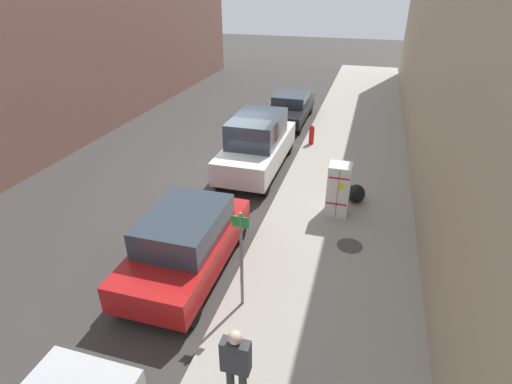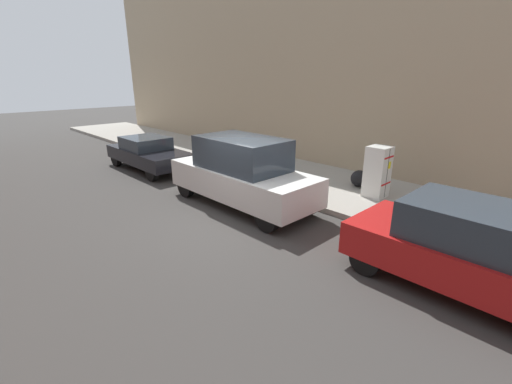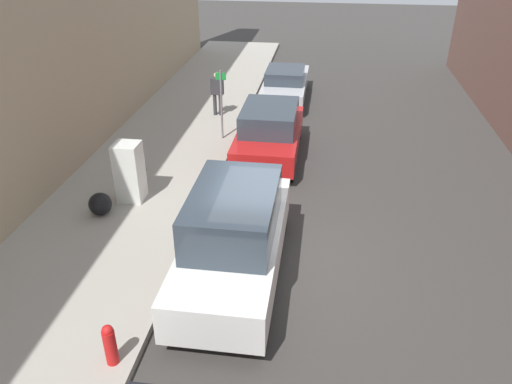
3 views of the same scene
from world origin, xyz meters
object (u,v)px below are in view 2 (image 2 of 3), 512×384
at_px(fire_hydrant, 226,163).
at_px(parked_van_white, 242,172).
at_px(trash_bag, 359,179).
at_px(parked_sedan_dark, 148,153).
at_px(parked_suv_red, 473,249).
at_px(discarded_refrigerator, 377,172).

distance_m(fire_hydrant, parked_van_white, 3.34).
distance_m(trash_bag, parked_sedan_dark, 8.89).
height_order(fire_hydrant, parked_van_white, parked_van_white).
relative_size(trash_bag, parked_suv_red, 0.14).
bearing_deg(fire_hydrant, discarded_refrigerator, 106.91).
xyz_separation_m(fire_hydrant, trash_bag, (-2.23, 4.71, -0.13)).
bearing_deg(parked_suv_red, fire_hydrant, -100.21).
bearing_deg(parked_van_white, parked_suv_red, 90.00).
xyz_separation_m(fire_hydrant, parked_van_white, (1.67, 2.86, 0.48)).
relative_size(discarded_refrigerator, fire_hydrant, 1.96).
xyz_separation_m(discarded_refrigerator, fire_hydrant, (1.70, -5.60, -0.39)).
bearing_deg(parked_sedan_dark, discarded_refrigerator, 110.78).
relative_size(parked_sedan_dark, parked_van_white, 0.90).
xyz_separation_m(trash_bag, parked_suv_red, (3.90, 4.54, 0.41)).
bearing_deg(trash_bag, discarded_refrigerator, 59.48).
relative_size(trash_bag, parked_van_white, 0.12).
xyz_separation_m(trash_bag, parked_van_white, (3.90, -1.85, 0.61)).
distance_m(parked_van_white, parked_suv_red, 6.40).
height_order(discarded_refrigerator, parked_suv_red, discarded_refrigerator).
relative_size(fire_hydrant, parked_van_white, 0.17).
height_order(trash_bag, parked_van_white, parked_van_white).
xyz_separation_m(discarded_refrigerator, parked_sedan_dark, (3.37, -8.88, -0.25)).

